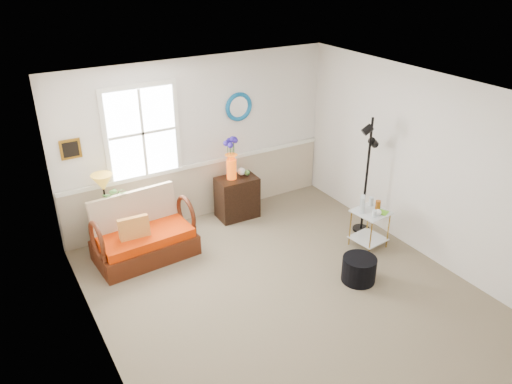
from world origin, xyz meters
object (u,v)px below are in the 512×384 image
cabinet (237,197)px  floor_lamp (367,176)px  loveseat (144,229)px  side_table (369,229)px  ottoman (359,269)px  lamp_stand (110,230)px

cabinet → floor_lamp: floor_lamp is taller
loveseat → side_table: loveseat is taller
ottoman → lamp_stand: bearing=136.7°
loveseat → lamp_stand: 0.60m
side_table → floor_lamp: floor_lamp is taller
lamp_stand → loveseat: bearing=-52.2°
side_table → ottoman: 0.91m
loveseat → cabinet: loveseat is taller
loveseat → side_table: (2.95, -1.41, -0.16)m
floor_lamp → cabinet: bearing=150.3°
lamp_stand → ottoman: (2.61, -2.46, -0.14)m
lamp_stand → side_table: size_ratio=1.08×
lamp_stand → floor_lamp: (3.55, -1.46, 0.61)m
side_table → ottoman: bearing=-139.8°
lamp_stand → cabinet: cabinet is taller
loveseat → floor_lamp: 3.37m
cabinet → ottoman: 2.45m
lamp_stand → side_table: 3.80m
ottoman → loveseat: bearing=138.4°
loveseat → floor_lamp: size_ratio=0.75×
lamp_stand → ottoman: bearing=-43.3°
cabinet → side_table: bearing=-53.7°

